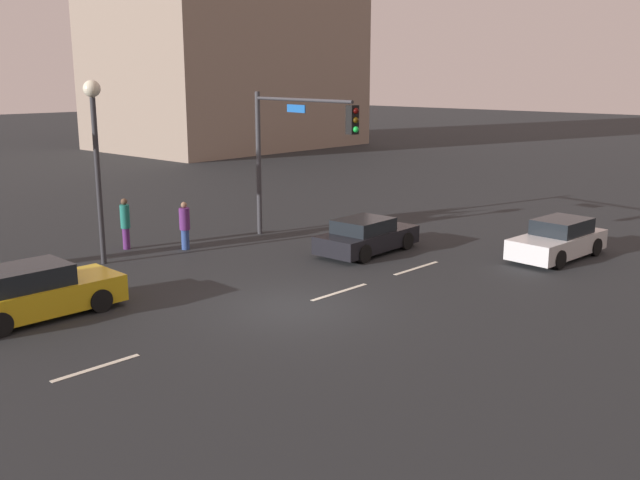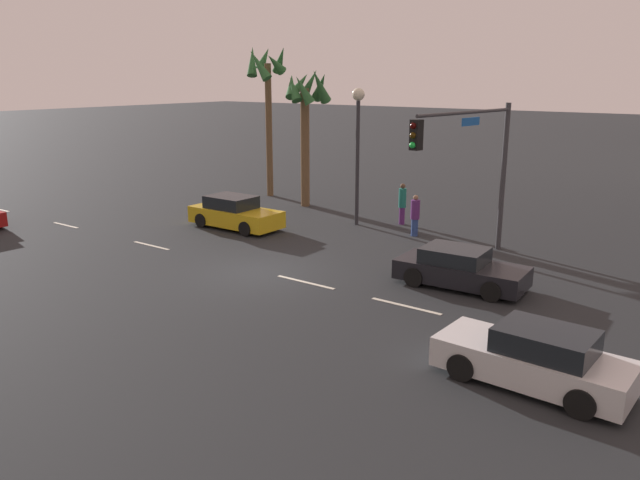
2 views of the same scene
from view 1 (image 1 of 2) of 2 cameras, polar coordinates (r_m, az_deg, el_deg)
name	(u,v)px [view 1 (image 1 of 2)]	position (r m, az deg, el deg)	size (l,w,h in m)	color
ground_plane	(292,307)	(19.81, -2.23, -5.39)	(220.00, 220.00, 0.00)	#232628
lane_stripe_2	(97,368)	(16.58, -17.50, -9.75)	(2.10, 0.14, 0.01)	silver
lane_stripe_3	(340,292)	(21.12, 1.59, -4.20)	(2.33, 0.14, 0.01)	silver
lane_stripe_4	(417,268)	(23.93, 7.76, -2.25)	(2.32, 0.14, 0.01)	silver
car_1	(558,240)	(26.33, 18.59, -0.01)	(4.24, 1.91, 1.37)	silver
car_2	(366,236)	(25.77, 3.75, 0.29)	(4.22, 2.06, 1.27)	black
car_3	(35,293)	(20.26, -21.92, -3.97)	(4.37, 1.89, 1.44)	gold
traffic_signal	(290,140)	(26.61, -2.42, 8.00)	(1.10, 6.10, 5.68)	#38383D
streetlamp	(95,137)	(24.73, -17.61, 7.89)	(0.56, 0.56, 6.15)	#2D2D33
pedestrian_0	(125,222)	(27.09, -15.37, 1.38)	(0.45, 0.45, 1.90)	#59266B
pedestrian_1	(185,225)	(26.57, -10.81, 1.21)	(0.55, 0.55, 1.78)	#2D478C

